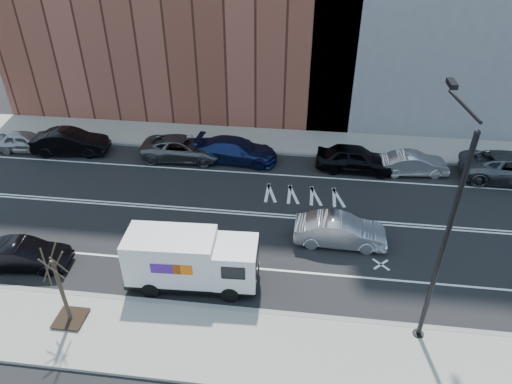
% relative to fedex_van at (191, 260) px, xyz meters
% --- Properties ---
extents(ground, '(120.00, 120.00, 0.00)m').
position_rel_fedex_van_xyz_m(ground, '(2.56, 5.60, -1.39)').
color(ground, black).
rests_on(ground, ground).
extents(sidewalk_near, '(44.00, 3.60, 0.15)m').
position_rel_fedex_van_xyz_m(sidewalk_near, '(2.56, -3.20, -1.31)').
color(sidewalk_near, gray).
rests_on(sidewalk_near, ground).
extents(sidewalk_far, '(44.00, 3.60, 0.15)m').
position_rel_fedex_van_xyz_m(sidewalk_far, '(2.56, 14.40, -1.31)').
color(sidewalk_far, gray).
rests_on(sidewalk_far, ground).
extents(curb_near, '(44.00, 0.25, 0.17)m').
position_rel_fedex_van_xyz_m(curb_near, '(2.56, -1.40, -1.30)').
color(curb_near, gray).
rests_on(curb_near, ground).
extents(curb_far, '(44.00, 0.25, 0.17)m').
position_rel_fedex_van_xyz_m(curb_far, '(2.56, 12.60, -1.30)').
color(curb_far, gray).
rests_on(curb_far, ground).
extents(road_markings, '(40.00, 8.60, 0.01)m').
position_rel_fedex_van_xyz_m(road_markings, '(2.56, 5.60, -1.38)').
color(road_markings, white).
rests_on(road_markings, ground).
extents(streetlight, '(0.44, 4.02, 9.34)m').
position_rel_fedex_van_xyz_m(streetlight, '(9.56, -1.31, 3.69)').
color(streetlight, black).
rests_on(streetlight, ground).
extents(street_tree, '(1.20, 1.20, 3.75)m').
position_rel_fedex_van_xyz_m(street_tree, '(-4.44, -2.80, 0.06)').
color(street_tree, black).
rests_on(street_tree, ground).
extents(fedex_van, '(5.87, 2.26, 2.64)m').
position_rel_fedex_van_xyz_m(fedex_van, '(0.00, 0.00, 0.00)').
color(fedex_van, black).
rests_on(fedex_van, ground).
extents(far_parked_a, '(4.09, 1.83, 1.37)m').
position_rel_fedex_van_xyz_m(far_parked_a, '(-14.24, 11.02, -0.70)').
color(far_parked_a, '#A7A8AC').
rests_on(far_parked_a, ground).
extents(far_parked_b, '(5.09, 2.22, 1.63)m').
position_rel_fedex_van_xyz_m(far_parked_b, '(-11.04, 11.07, -0.57)').
color(far_parked_b, black).
rests_on(far_parked_b, ground).
extents(far_parked_c, '(5.47, 2.68, 1.50)m').
position_rel_fedex_van_xyz_m(far_parked_c, '(-3.37, 11.28, -0.64)').
color(far_parked_c, '#55595E').
rests_on(far_parked_c, ground).
extents(far_parked_d, '(5.45, 2.54, 1.54)m').
position_rel_fedex_van_xyz_m(far_parked_d, '(0.16, 11.37, -0.62)').
color(far_parked_d, navy).
rests_on(far_parked_d, ground).
extents(far_parked_e, '(4.92, 2.14, 1.65)m').
position_rel_fedex_van_xyz_m(far_parked_e, '(7.75, 11.14, -0.56)').
color(far_parked_e, black).
rests_on(far_parked_e, ground).
extents(far_parked_f, '(4.31, 1.91, 1.38)m').
position_rel_fedex_van_xyz_m(far_parked_f, '(11.36, 11.14, -0.70)').
color(far_parked_f, '#B4B4B9').
rests_on(far_parked_f, ground).
extents(driving_sedan, '(4.56, 1.65, 1.50)m').
position_rel_fedex_van_xyz_m(driving_sedan, '(6.61, 3.70, -0.64)').
color(driving_sedan, silver).
rests_on(driving_sedan, ground).
extents(near_parked_rear_a, '(4.23, 1.80, 1.36)m').
position_rel_fedex_van_xyz_m(near_parked_rear_a, '(-8.02, 0.13, -0.71)').
color(near_parked_rear_a, black).
rests_on(near_parked_rear_a, ground).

